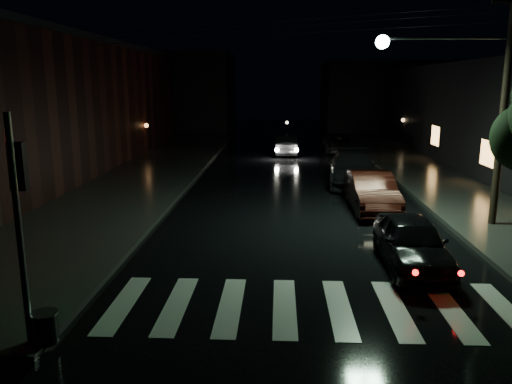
# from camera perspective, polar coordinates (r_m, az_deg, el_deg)

# --- Properties ---
(ground) EXTENTS (120.00, 120.00, 0.00)m
(ground) POSITION_cam_1_polar(r_m,az_deg,el_deg) (11.05, -9.60, -13.69)
(ground) COLOR black
(ground) RESTS_ON ground
(sidewalk_left) EXTENTS (6.00, 44.00, 0.15)m
(sidewalk_left) POSITION_cam_1_polar(r_m,az_deg,el_deg) (25.22, -14.08, 1.13)
(sidewalk_left) COLOR #282826
(sidewalk_left) RESTS_ON ground
(sidewalk_right) EXTENTS (4.00, 44.00, 0.15)m
(sidewalk_right) POSITION_cam_1_polar(r_m,az_deg,el_deg) (25.37, 20.42, 0.78)
(sidewalk_right) COLOR #282826
(sidewalk_right) RESTS_ON ground
(building_left) EXTENTS (10.00, 36.00, 7.00)m
(building_left) POSITION_cam_1_polar(r_m,az_deg,el_deg) (29.40, -26.63, 8.49)
(building_left) COLOR black
(building_left) RESTS_ON ground
(building_far_left) EXTENTS (14.00, 10.00, 8.00)m
(building_far_left) POSITION_cam_1_polar(r_m,az_deg,el_deg) (56.05, -10.15, 11.32)
(building_far_left) COLOR black
(building_far_left) RESTS_ON ground
(building_far_right) EXTENTS (14.00, 10.00, 7.00)m
(building_far_right) POSITION_cam_1_polar(r_m,az_deg,el_deg) (55.95, 15.06, 10.58)
(building_far_right) COLOR black
(building_far_right) RESTS_ON ground
(crosswalk) EXTENTS (9.00, 3.00, 0.01)m
(crosswalk) POSITION_cam_1_polar(r_m,az_deg,el_deg) (11.29, 6.41, -12.96)
(crosswalk) COLOR beige
(crosswalk) RESTS_ON ground
(signal_pole_corner) EXTENTS (0.68, 0.61, 4.20)m
(signal_pole_corner) POSITION_cam_1_polar(r_m,az_deg,el_deg) (9.88, -24.14, -8.14)
(signal_pole_corner) COLOR slate
(signal_pole_corner) RESTS_ON ground
(utility_pole) EXTENTS (4.92, 0.44, 8.00)m
(utility_pole) POSITION_cam_1_polar(r_m,az_deg,el_deg) (17.94, 24.65, 10.54)
(utility_pole) COLOR black
(utility_pole) RESTS_ON ground
(parked_car_a) EXTENTS (1.67, 4.03, 1.36)m
(parked_car_a) POSITION_cam_1_polar(r_m,az_deg,el_deg) (13.96, 17.37, -5.47)
(parked_car_a) COLOR black
(parked_car_a) RESTS_ON ground
(parked_car_b) EXTENTS (1.62, 4.49, 1.47)m
(parked_car_b) POSITION_cam_1_polar(r_m,az_deg,el_deg) (19.63, 13.05, 0.02)
(parked_car_b) COLOR black
(parked_car_b) RESTS_ON ground
(parked_car_c) EXTENTS (2.71, 5.71, 1.61)m
(parked_car_c) POSITION_cam_1_polar(r_m,az_deg,el_deg) (24.59, 10.96, 2.72)
(parked_car_c) COLOR black
(parked_car_c) RESTS_ON ground
(parked_car_d) EXTENTS (2.14, 4.58, 1.27)m
(parked_car_d) POSITION_cam_1_polar(r_m,az_deg,el_deg) (36.29, 9.42, 5.55)
(parked_car_d) COLOR black
(parked_car_d) RESTS_ON ground
(oncoming_car) EXTENTS (1.48, 4.16, 1.37)m
(oncoming_car) POSITION_cam_1_polar(r_m,az_deg,el_deg) (34.33, 3.51, 5.40)
(oncoming_car) COLOR black
(oncoming_car) RESTS_ON ground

